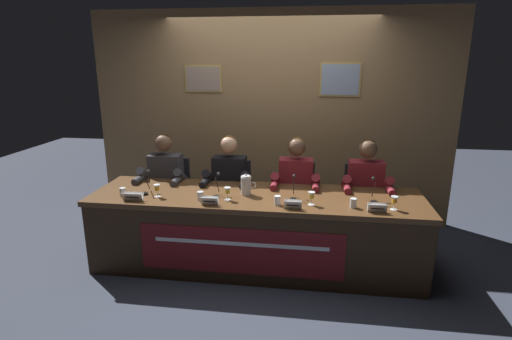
{
  "coord_description": "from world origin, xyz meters",
  "views": [
    {
      "loc": [
        0.52,
        -3.68,
        2.03
      ],
      "look_at": [
        0.0,
        0.0,
        1.0
      ],
      "focal_mm": 28.25,
      "sensor_mm": 36.0,
      "label": 1
    }
  ],
  "objects_px": {
    "chair_far_right": "(362,207)",
    "panelist_far_right": "(366,189)",
    "chair_center_left": "(232,201)",
    "nameplate_center_left": "(210,201)",
    "nameplate_far_left": "(133,197)",
    "microphone_center_left": "(217,189)",
    "chair_far_left": "(171,198)",
    "juice_glass_far_right": "(394,201)",
    "juice_glass_center_right": "(311,196)",
    "conference_table": "(254,221)",
    "juice_glass_center_left": "(227,191)",
    "chair_center_right": "(296,204)",
    "water_cup_center_left": "(200,196)",
    "panelist_center_right": "(295,186)",
    "water_pitcher_central": "(246,185)",
    "water_cup_far_left": "(123,193)",
    "microphone_far_right": "(374,194)",
    "nameplate_center_right": "(293,205)",
    "panelist_far_left": "(164,181)",
    "nameplate_far_right": "(377,208)",
    "juice_glass_far_left": "(157,188)",
    "panelist_center_left": "(228,183)",
    "water_cup_center_right": "(277,201)",
    "microphone_far_left": "(146,186)",
    "water_cup_far_right": "(353,204)",
    "microphone_center_right": "(293,191)"
  },
  "relations": [
    {
      "from": "chair_far_right",
      "to": "panelist_far_right",
      "type": "height_order",
      "value": "panelist_far_right"
    },
    {
      "from": "chair_center_left",
      "to": "nameplate_center_left",
      "type": "bearing_deg",
      "value": -90.53
    },
    {
      "from": "chair_far_right",
      "to": "nameplate_far_left",
      "type": "bearing_deg",
      "value": -156.8
    },
    {
      "from": "microphone_center_left",
      "to": "chair_far_right",
      "type": "bearing_deg",
      "value": 26.14
    },
    {
      "from": "chair_far_left",
      "to": "juice_glass_far_right",
      "type": "height_order",
      "value": "chair_far_left"
    },
    {
      "from": "nameplate_far_left",
      "to": "chair_center_left",
      "type": "height_order",
      "value": "chair_center_left"
    },
    {
      "from": "microphone_center_left",
      "to": "juice_glass_center_right",
      "type": "bearing_deg",
      "value": -7.27
    },
    {
      "from": "conference_table",
      "to": "microphone_center_left",
      "type": "bearing_deg",
      "value": 177.48
    },
    {
      "from": "nameplate_center_left",
      "to": "juice_glass_center_left",
      "type": "bearing_deg",
      "value": 49.56
    },
    {
      "from": "nameplate_center_left",
      "to": "chair_center_right",
      "type": "distance_m",
      "value": 1.26
    },
    {
      "from": "water_cup_center_left",
      "to": "juice_glass_center_right",
      "type": "bearing_deg",
      "value": 0.99
    },
    {
      "from": "panelist_far_right",
      "to": "nameplate_far_left",
      "type": "bearing_deg",
      "value": -161.31
    },
    {
      "from": "microphone_center_left",
      "to": "panelist_center_right",
      "type": "bearing_deg",
      "value": 35.31
    },
    {
      "from": "chair_far_left",
      "to": "chair_center_left",
      "type": "relative_size",
      "value": 1.0
    },
    {
      "from": "water_pitcher_central",
      "to": "water_cup_far_left",
      "type": "bearing_deg",
      "value": -169.53
    },
    {
      "from": "chair_far_right",
      "to": "microphone_far_right",
      "type": "bearing_deg",
      "value": -89.43
    },
    {
      "from": "water_cup_center_left",
      "to": "chair_far_left",
      "type": "bearing_deg",
      "value": 125.34
    },
    {
      "from": "nameplate_center_right",
      "to": "juice_glass_center_right",
      "type": "xyz_separation_m",
      "value": [
        0.16,
        0.12,
        0.05
      ]
    },
    {
      "from": "chair_center_left",
      "to": "nameplate_center_left",
      "type": "distance_m",
      "value": 1.02
    },
    {
      "from": "microphone_center_left",
      "to": "panelist_center_right",
      "type": "relative_size",
      "value": 0.18
    },
    {
      "from": "panelist_far_right",
      "to": "panelist_far_left",
      "type": "bearing_deg",
      "value": 180.0
    },
    {
      "from": "nameplate_far_right",
      "to": "panelist_far_right",
      "type": "bearing_deg",
      "value": 90.22
    },
    {
      "from": "juice_glass_far_left",
      "to": "water_pitcher_central",
      "type": "height_order",
      "value": "water_pitcher_central"
    },
    {
      "from": "juice_glass_far_left",
      "to": "water_cup_center_left",
      "type": "bearing_deg",
      "value": -4.92
    },
    {
      "from": "nameplate_center_right",
      "to": "nameplate_center_left",
      "type": "bearing_deg",
      "value": -179.48
    },
    {
      "from": "water_cup_center_left",
      "to": "panelist_center_right",
      "type": "height_order",
      "value": "panelist_center_right"
    },
    {
      "from": "panelist_center_left",
      "to": "water_cup_center_right",
      "type": "bearing_deg",
      "value": -48.43
    },
    {
      "from": "water_cup_far_left",
      "to": "microphone_center_left",
      "type": "bearing_deg",
      "value": 8.13
    },
    {
      "from": "chair_center_left",
      "to": "water_cup_far_left",
      "type": "bearing_deg",
      "value": -136.67
    },
    {
      "from": "conference_table",
      "to": "juice_glass_far_right",
      "type": "xyz_separation_m",
      "value": [
        1.26,
        -0.12,
        0.32
      ]
    },
    {
      "from": "panelist_far_left",
      "to": "juice_glass_far_left",
      "type": "bearing_deg",
      "value": -74.67
    },
    {
      "from": "microphone_far_left",
      "to": "microphone_far_right",
      "type": "relative_size",
      "value": 1.0
    },
    {
      "from": "panelist_far_right",
      "to": "water_cup_far_right",
      "type": "relative_size",
      "value": 14.5
    },
    {
      "from": "chair_far_right",
      "to": "panelist_far_right",
      "type": "relative_size",
      "value": 0.73
    },
    {
      "from": "juice_glass_far_right",
      "to": "microphone_far_right",
      "type": "relative_size",
      "value": 0.57
    },
    {
      "from": "nameplate_far_left",
      "to": "chair_far_right",
      "type": "xyz_separation_m",
      "value": [
        2.21,
        0.95,
        -0.35
      ]
    },
    {
      "from": "panelist_far_right",
      "to": "water_pitcher_central",
      "type": "xyz_separation_m",
      "value": [
        -1.19,
        -0.43,
        0.12
      ]
    },
    {
      "from": "microphone_far_left",
      "to": "panelist_far_left",
      "type": "bearing_deg",
      "value": 92.31
    },
    {
      "from": "nameplate_center_left",
      "to": "nameplate_far_right",
      "type": "xyz_separation_m",
      "value": [
        1.47,
        0.02,
        0.0
      ]
    },
    {
      "from": "nameplate_center_right",
      "to": "juice_glass_far_right",
      "type": "height_order",
      "value": "juice_glass_far_right"
    },
    {
      "from": "nameplate_far_left",
      "to": "juice_glass_center_left",
      "type": "bearing_deg",
      "value": 9.19
    },
    {
      "from": "microphone_center_right",
      "to": "juice_glass_far_right",
      "type": "xyz_separation_m",
      "value": [
        0.89,
        -0.16,
        0.01
      ]
    },
    {
      "from": "panelist_center_left",
      "to": "water_pitcher_central",
      "type": "height_order",
      "value": "panelist_center_left"
    },
    {
      "from": "panelist_center_left",
      "to": "water_cup_center_left",
      "type": "height_order",
      "value": "panelist_center_left"
    },
    {
      "from": "microphone_center_left",
      "to": "nameplate_far_right",
      "type": "height_order",
      "value": "microphone_center_left"
    },
    {
      "from": "microphone_center_right",
      "to": "water_pitcher_central",
      "type": "distance_m",
      "value": 0.46
    },
    {
      "from": "panelist_center_left",
      "to": "juice_glass_far_right",
      "type": "relative_size",
      "value": 9.94
    },
    {
      "from": "panelist_center_right",
      "to": "chair_center_right",
      "type": "bearing_deg",
      "value": 90.0
    },
    {
      "from": "microphone_far_right",
      "to": "juice_glass_far_left",
      "type": "bearing_deg",
      "value": -175.85
    },
    {
      "from": "microphone_far_right",
      "to": "panelist_far_right",
      "type": "bearing_deg",
      "value": 90.81
    }
  ]
}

